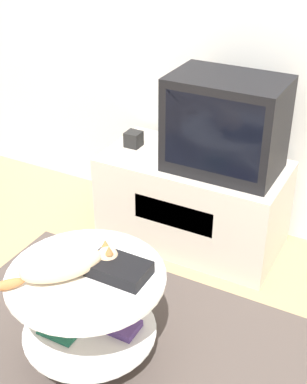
# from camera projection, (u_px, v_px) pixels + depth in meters

# --- Properties ---
(ground_plane) EXTENTS (12.00, 12.00, 0.00)m
(ground_plane) POSITION_uv_depth(u_px,v_px,m) (100.00, 364.00, 2.43)
(ground_plane) COLOR tan
(wall_back) EXTENTS (8.00, 0.05, 2.60)m
(wall_back) POSITION_uv_depth(u_px,v_px,m) (234.00, 9.00, 2.86)
(wall_back) COLOR silver
(wall_back) RESTS_ON ground_plane
(rug) EXTENTS (1.72, 1.42, 0.02)m
(rug) POSITION_uv_depth(u_px,v_px,m) (100.00, 362.00, 2.42)
(rug) COLOR #4C423D
(rug) RESTS_ON ground_plane
(tv_stand) EXTENTS (1.05, 0.53, 0.54)m
(tv_stand) POSITION_uv_depth(u_px,v_px,m) (192.00, 202.00, 3.13)
(tv_stand) COLOR beige
(tv_stand) RESTS_ON ground_plane
(tv) EXTENTS (0.60, 0.39, 0.51)m
(tv) POSITION_uv_depth(u_px,v_px,m) (226.00, 125.00, 2.79)
(tv) COLOR black
(tv) RESTS_ON tv_stand
(speaker) EXTENTS (0.09, 0.09, 0.09)m
(speaker) POSITION_uv_depth(u_px,v_px,m) (134.00, 139.00, 3.14)
(speaker) COLOR black
(speaker) RESTS_ON tv_stand
(coffee_table) EXTENTS (0.68, 0.68, 0.46)m
(coffee_table) POSITION_uv_depth(u_px,v_px,m) (89.00, 304.00, 2.31)
(coffee_table) COLOR #B2B2B7
(coffee_table) RESTS_ON rug
(dvd_box) EXTENTS (0.25, 0.16, 0.06)m
(dvd_box) POSITION_uv_depth(u_px,v_px,m) (119.00, 269.00, 2.22)
(dvd_box) COLOR black
(dvd_box) RESTS_ON coffee_table
(cat) EXTENTS (0.37, 0.43, 0.13)m
(cat) POSITION_uv_depth(u_px,v_px,m) (65.00, 264.00, 2.19)
(cat) COLOR beige
(cat) RESTS_ON coffee_table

